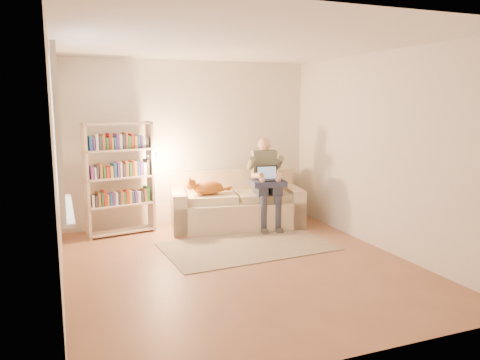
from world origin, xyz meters
name	(u,v)px	position (x,y,z in m)	size (l,w,h in m)	color
floor	(240,265)	(0.00, 0.00, 0.00)	(4.50, 4.50, 0.00)	brown
ceiling	(240,43)	(0.00, 0.00, 2.60)	(4.00, 4.50, 0.02)	white
wall_left	(56,167)	(-2.00, 0.00, 1.30)	(0.02, 4.50, 2.60)	silver
wall_right	(381,152)	(2.00, 0.00, 1.30)	(0.02, 4.50, 2.60)	silver
wall_back	(189,143)	(0.00, 2.25, 1.30)	(4.00, 0.02, 2.60)	silver
wall_front	(353,193)	(0.00, -2.25, 1.30)	(4.00, 0.02, 2.60)	silver
window	(61,157)	(-1.95, 0.20, 1.38)	(0.12, 1.52, 1.69)	white
sofa	(236,206)	(0.61, 1.74, 0.31)	(2.15, 1.25, 0.86)	beige
person	(266,177)	(1.02, 1.51, 0.80)	(0.47, 0.65, 1.40)	slate
cat	(206,187)	(0.10, 1.70, 0.66)	(0.73, 0.33, 0.26)	orange
blanket	(266,183)	(0.97, 1.39, 0.72)	(0.51, 0.42, 0.08)	#2B314C
laptop	(266,177)	(0.98, 1.40, 0.82)	(0.36, 0.30, 0.29)	black
bookshelf	(120,173)	(-1.15, 1.90, 0.92)	(1.14, 0.42, 1.67)	beige
rug	(248,246)	(0.36, 0.63, 0.01)	(2.24, 1.32, 0.01)	gray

